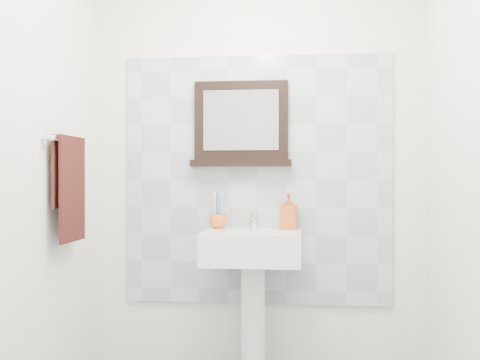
% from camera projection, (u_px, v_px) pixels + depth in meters
% --- Properties ---
extents(back_wall, '(2.00, 0.01, 2.50)m').
position_uv_depth(back_wall, '(257.00, 163.00, 3.40)').
color(back_wall, silver).
rests_on(back_wall, ground).
extents(front_wall, '(2.00, 0.01, 2.50)m').
position_uv_depth(front_wall, '(182.00, 138.00, 1.22)').
color(front_wall, silver).
rests_on(front_wall, ground).
extents(left_wall, '(0.01, 2.20, 2.50)m').
position_uv_depth(left_wall, '(7.00, 157.00, 2.41)').
color(left_wall, silver).
rests_on(left_wall, ground).
extents(splashback, '(1.60, 0.02, 1.50)m').
position_uv_depth(splashback, '(257.00, 180.00, 3.39)').
color(splashback, '#A8B1B6').
rests_on(splashback, back_wall).
extents(pedestal_sink, '(0.55, 0.44, 0.96)m').
position_uv_depth(pedestal_sink, '(252.00, 263.00, 3.18)').
color(pedestal_sink, white).
rests_on(pedestal_sink, ground).
extents(toothbrush_cup, '(0.13, 0.13, 0.08)m').
position_uv_depth(toothbrush_cup, '(218.00, 221.00, 3.33)').
color(toothbrush_cup, orange).
rests_on(toothbrush_cup, pedestal_sink).
extents(toothbrushes, '(0.05, 0.04, 0.21)m').
position_uv_depth(toothbrushes, '(219.00, 208.00, 3.33)').
color(toothbrushes, white).
rests_on(toothbrushes, toothbrush_cup).
extents(soap_dispenser, '(0.11, 0.11, 0.21)m').
position_uv_depth(soap_dispenser, '(289.00, 211.00, 3.29)').
color(soap_dispenser, '#B03014').
rests_on(soap_dispenser, pedestal_sink).
extents(framed_mirror, '(0.60, 0.11, 0.51)m').
position_uv_depth(framed_mirror, '(241.00, 126.00, 3.37)').
color(framed_mirror, black).
rests_on(framed_mirror, back_wall).
extents(towel_bar, '(0.07, 0.40, 0.03)m').
position_uv_depth(towel_bar, '(68.00, 140.00, 2.93)').
color(towel_bar, silver).
rests_on(towel_bar, left_wall).
extents(hand_towel, '(0.06, 0.30, 0.55)m').
position_uv_depth(hand_towel, '(69.00, 180.00, 2.93)').
color(hand_towel, black).
rests_on(hand_towel, towel_bar).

